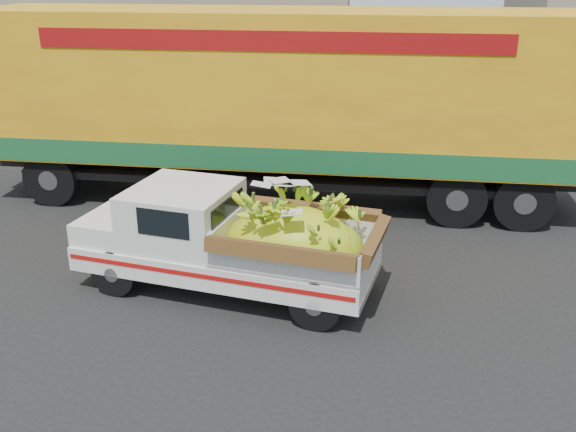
# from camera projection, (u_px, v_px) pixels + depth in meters

# --- Properties ---
(ground) EXTENTS (100.00, 100.00, 0.00)m
(ground) POSITION_uv_depth(u_px,v_px,m) (271.00, 268.00, 10.41)
(ground) COLOR black
(ground) RESTS_ON ground
(curb) EXTENTS (60.00, 0.25, 0.15)m
(curb) POSITION_uv_depth(u_px,v_px,m) (300.00, 162.00, 15.71)
(curb) COLOR gray
(curb) RESTS_ON ground
(sidewalk) EXTENTS (60.00, 4.00, 0.14)m
(sidewalk) POSITION_uv_depth(u_px,v_px,m) (306.00, 140.00, 17.65)
(sidewalk) COLOR gray
(sidewalk) RESTS_ON ground
(building_left) EXTENTS (18.00, 6.00, 5.00)m
(building_left) POSITION_uv_depth(u_px,v_px,m) (96.00, 27.00, 22.97)
(building_left) COLOR gray
(building_left) RESTS_ON ground
(pickup_truck) EXTENTS (4.63, 2.52, 1.54)m
(pickup_truck) POSITION_uv_depth(u_px,v_px,m) (247.00, 241.00, 9.35)
(pickup_truck) COLOR black
(pickup_truck) RESTS_ON ground
(semi_trailer) EXTENTS (12.03, 3.06, 3.80)m
(semi_trailer) POSITION_uv_depth(u_px,v_px,m) (280.00, 98.00, 12.71)
(semi_trailer) COLOR black
(semi_trailer) RESTS_ON ground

